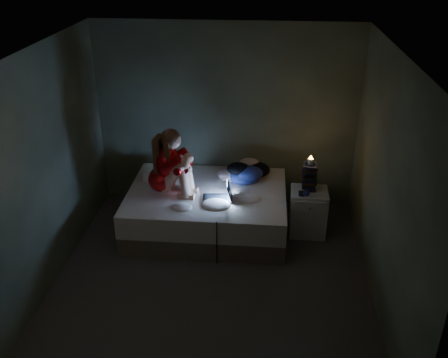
# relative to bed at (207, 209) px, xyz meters

# --- Properties ---
(floor) EXTENTS (3.60, 3.80, 0.02)m
(floor) POSITION_rel_bed_xyz_m (0.18, -1.10, -0.29)
(floor) COLOR #4A4745
(floor) RESTS_ON ground
(ceiling) EXTENTS (3.60, 3.80, 0.02)m
(ceiling) POSITION_rel_bed_xyz_m (0.18, -1.10, 2.33)
(ceiling) COLOR silver
(ceiling) RESTS_ON ground
(wall_back) EXTENTS (3.60, 0.02, 2.60)m
(wall_back) POSITION_rel_bed_xyz_m (0.18, 0.81, 1.02)
(wall_back) COLOR #323A2B
(wall_back) RESTS_ON ground
(wall_front) EXTENTS (3.60, 0.02, 2.60)m
(wall_front) POSITION_rel_bed_xyz_m (0.18, -3.01, 1.02)
(wall_front) COLOR #323A2B
(wall_front) RESTS_ON ground
(wall_left) EXTENTS (0.02, 3.80, 2.60)m
(wall_left) POSITION_rel_bed_xyz_m (-1.63, -1.10, 1.02)
(wall_left) COLOR #323A2B
(wall_left) RESTS_ON ground
(wall_right) EXTENTS (0.02, 3.80, 2.60)m
(wall_right) POSITION_rel_bed_xyz_m (1.99, -1.10, 1.02)
(wall_right) COLOR #323A2B
(wall_right) RESTS_ON ground
(bed) EXTENTS (2.06, 1.54, 0.57)m
(bed) POSITION_rel_bed_xyz_m (0.00, 0.00, 0.00)
(bed) COLOR beige
(bed) RESTS_ON ground
(pillow) EXTENTS (0.45, 0.32, 0.13)m
(pillow) POSITION_rel_bed_xyz_m (-0.67, 0.34, 0.35)
(pillow) COLOR silver
(pillow) RESTS_ON bed
(woman) EXTENTS (0.59, 0.43, 0.89)m
(woman) POSITION_rel_bed_xyz_m (-0.57, -0.09, 0.73)
(woman) COLOR #9C040E
(woman) RESTS_ON bed
(laptop) EXTENTS (0.39, 0.29, 0.26)m
(laptop) POSITION_rel_bed_xyz_m (0.15, -0.22, 0.41)
(laptop) COLOR black
(laptop) RESTS_ON bed
(clothes_pile) EXTENTS (0.63, 0.57, 0.31)m
(clothes_pile) POSITION_rel_bed_xyz_m (0.46, 0.32, 0.44)
(clothes_pile) COLOR navy
(clothes_pile) RESTS_ON bed
(nightstand) EXTENTS (0.47, 0.42, 0.62)m
(nightstand) POSITION_rel_bed_xyz_m (1.33, 0.01, 0.03)
(nightstand) COLOR silver
(nightstand) RESTS_ON ground
(book_stack) EXTENTS (0.19, 0.25, 0.36)m
(book_stack) POSITION_rel_bed_xyz_m (1.31, 0.08, 0.52)
(book_stack) COLOR black
(book_stack) RESTS_ON nightstand
(candle) EXTENTS (0.07, 0.07, 0.08)m
(candle) POSITION_rel_bed_xyz_m (1.31, 0.08, 0.74)
(candle) COLOR beige
(candle) RESTS_ON book_stack
(phone) EXTENTS (0.07, 0.14, 0.01)m
(phone) POSITION_rel_bed_xyz_m (1.22, -0.08, 0.35)
(phone) COLOR black
(phone) RESTS_ON nightstand
(blue_orb) EXTENTS (0.08, 0.08, 0.08)m
(blue_orb) POSITION_rel_bed_xyz_m (1.28, -0.13, 0.38)
(blue_orb) COLOR navy
(blue_orb) RESTS_ON nightstand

